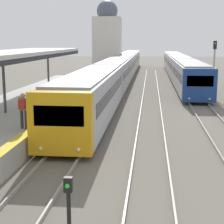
# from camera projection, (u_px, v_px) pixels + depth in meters

# --- Properties ---
(platform_canopy) EXTENTS (4.00, 22.93, 3.39)m
(platform_canopy) POSITION_uv_depth(u_px,v_px,m) (3.00, 54.00, 20.53)
(platform_canopy) COLOR beige
(platform_canopy) RESTS_ON station_platform
(person_on_platform) EXTENTS (0.40, 0.40, 1.66)m
(person_on_platform) POSITION_uv_depth(u_px,v_px,m) (23.00, 108.00, 17.10)
(person_on_platform) COLOR #2D2D33
(person_on_platform) RESTS_ON station_platform
(train_near) EXTENTS (2.70, 63.69, 3.05)m
(train_near) POSITION_uv_depth(u_px,v_px,m) (121.00, 68.00, 46.36)
(train_near) COLOR gold
(train_near) RESTS_ON ground_plane
(train_far) EXTENTS (2.62, 43.98, 2.99)m
(train_far) POSITION_uv_depth(u_px,v_px,m) (179.00, 66.00, 50.22)
(train_far) COLOR navy
(train_far) RESTS_ON ground_plane
(signal_post_near) EXTENTS (0.20, 0.21, 1.90)m
(signal_post_near) POSITION_uv_depth(u_px,v_px,m) (69.00, 207.00, 8.70)
(signal_post_near) COLOR black
(signal_post_near) RESTS_ON ground_plane
(signal_mast_far) EXTENTS (0.28, 0.29, 4.98)m
(signal_mast_far) POSITION_uv_depth(u_px,v_px,m) (214.00, 63.00, 31.94)
(signal_mast_far) COLOR gray
(signal_mast_far) RESTS_ON ground_plane
(distant_domed_building) EXTENTS (4.04, 4.04, 10.84)m
(distant_domed_building) POSITION_uv_depth(u_px,v_px,m) (107.00, 40.00, 55.96)
(distant_domed_building) COLOR silver
(distant_domed_building) RESTS_ON ground_plane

